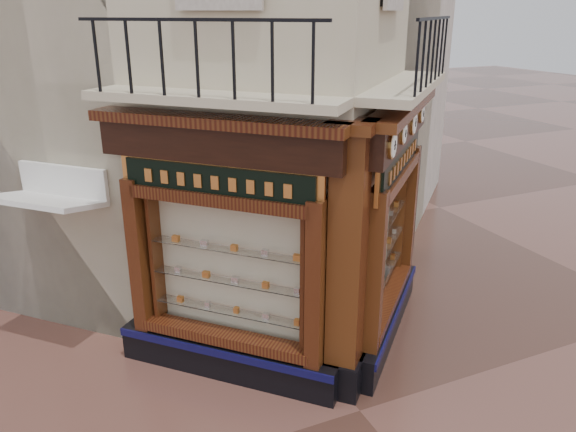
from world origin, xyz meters
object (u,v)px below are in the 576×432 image
clock_b (403,133)px  signboard_left (217,181)px  clock_a (392,145)px  clock_d (421,114)px  signboard_right (400,159)px  awning (67,345)px  corner_pilaster (347,270)px  clock_c (413,122)px

clock_b → signboard_left: 2.71m
clock_a → clock_b: 0.79m
clock_d → signboard_right: 1.31m
awning → clock_b: bearing=-161.4°
clock_b → awning: clock_b is taller
corner_pilaster → awning: corner_pilaster is taller
awning → corner_pilaster: bearing=-173.8°
clock_d → signboard_left: clock_d is taller
clock_d → awning: size_ratio=0.19×
clock_a → corner_pilaster: bearing=133.9°
clock_c → signboard_right: size_ratio=0.18×
clock_c → clock_a: bearing=-180.0°
signboard_right → clock_b: bearing=-168.5°
clock_c → awning: (-5.41, 1.74, -3.62)m
awning → signboard_left: signboard_left is taller
clock_a → clock_d: bearing=0.0°
signboard_left → clock_a: bearing=-161.5°
clock_a → awning: 6.29m
clock_c → signboard_left: bearing=138.0°
corner_pilaster → clock_d: (2.39, 1.78, 1.67)m
clock_c → signboard_right: 0.64m
clock_b → clock_c: (0.63, 0.63, 0.00)m
corner_pilaster → awning: 5.05m
clock_a → signboard_left: bearing=108.5°
clock_a → signboard_left: size_ratio=0.17×
clock_d → signboard_right: bearing=174.7°
corner_pilaster → clock_a: bearing=-46.1°
clock_a → signboard_right: clock_a is taller
corner_pilaster → signboard_left: 2.12m
awning → signboard_left: 4.23m
clock_c → signboard_right: bearing=162.4°
corner_pilaster → clock_d: bearing=-8.2°
signboard_right → awning: bearing=114.5°
clock_a → awning: bearing=100.2°
clock_b → awning: bearing=108.6°
clock_a → signboard_right: size_ratio=0.17×
clock_c → clock_b: bearing=180.0°
clock_a → awning: size_ratio=0.22×
clock_c → signboard_right: clock_c is taller
signboard_left → signboard_right: bearing=-135.0°
clock_a → awning: (-4.22, 2.93, -3.62)m
clock_a → clock_c: (1.19, 1.19, 0.00)m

